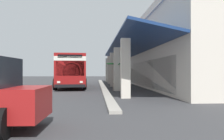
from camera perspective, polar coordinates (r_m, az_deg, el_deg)
name	(u,v)px	position (r m, az deg, el deg)	size (l,w,h in m)	color
ground	(147,87)	(26.41, 8.04, -3.81)	(120.00, 120.00, 0.00)	#38383A
curb_strip	(103,86)	(26.40, -2.14, -3.68)	(34.16, 0.50, 0.12)	#9E998E
plaza_building	(192,53)	(28.38, 17.71, 3.62)	(28.77, 14.81, 7.10)	beige
transit_bus	(70,69)	(25.89, -9.45, 0.22)	(11.40, 3.60, 3.34)	maroon
pedestrian	(14,81)	(18.00, -21.30, -2.38)	(0.57, 0.45, 1.69)	#38383D
potted_palm	(118,83)	(21.01, 1.39, -3.08)	(1.76, 1.81, 2.41)	gray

